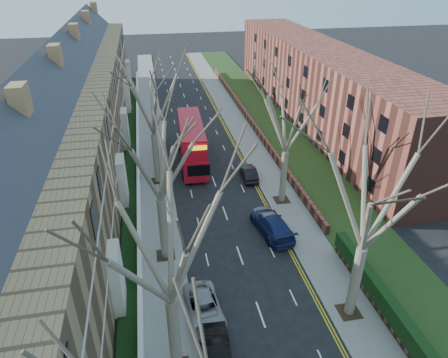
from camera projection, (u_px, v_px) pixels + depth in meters
pavement_left at (152, 140)px, 50.75m from camera, size 3.00×102.00×0.12m
pavement_right at (243, 133)px, 52.75m from camera, size 3.00×102.00×0.12m
terrace_left at (72, 127)px, 39.96m from camera, size 9.70×78.00×13.60m
flats_right at (317, 83)px, 55.69m from camera, size 13.97×54.00×10.00m
front_wall_left at (138, 165)px, 43.35m from camera, size 0.30×78.00×1.00m
grass_verge_right at (276, 130)px, 53.46m from camera, size 6.00×102.00×0.06m
tree_left_mid at (165, 234)px, 17.89m from camera, size 10.50×10.50×14.71m
tree_left_far at (156, 149)px, 26.61m from camera, size 10.15×10.15×14.22m
tree_left_dist at (150, 92)px, 36.74m from camera, size 10.50×10.50×14.71m
tree_right_mid at (375, 188)px, 21.50m from camera, size 10.50×10.50×14.71m
tree_right_far at (289, 108)px, 33.66m from camera, size 10.15×10.15×14.22m
double_decker_bus at (192, 144)px, 44.32m from camera, size 3.18×11.19×4.63m
car_left_mid at (217, 355)px, 22.62m from camera, size 1.71×4.32×1.40m
car_left_far at (204, 308)px, 25.66m from camera, size 2.54×4.88×1.31m
car_right_near at (272, 225)px, 33.42m from camera, size 2.98×5.80×1.61m
car_right_mid at (269, 220)px, 34.04m from camera, size 2.09×4.68×1.56m
car_right_far at (249, 173)px, 41.79m from camera, size 1.53×4.02×1.31m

